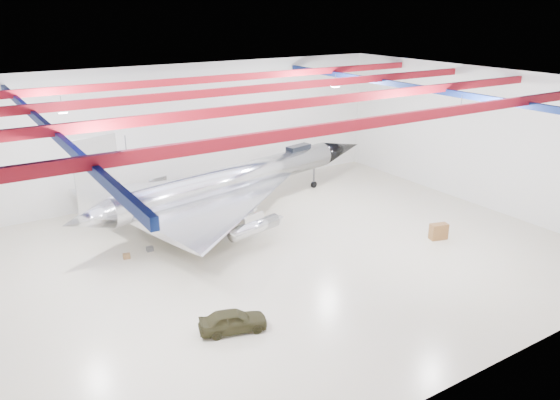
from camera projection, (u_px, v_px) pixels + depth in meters
floor at (265, 259)px, 35.13m from camera, size 40.00×40.00×0.00m
wall_back at (171, 132)px, 45.21m from camera, size 40.00×0.00×40.00m
wall_right at (479, 138)px, 43.39m from camera, size 0.00×30.00×30.00m
ceiling at (263, 86)px, 31.44m from camera, size 40.00×40.00×0.00m
ceiling_structure at (263, 98)px, 31.67m from camera, size 39.50×29.50×1.08m
jet_aircraft at (233, 183)px, 41.78m from camera, size 28.83×19.85×7.95m
jeep at (233, 321)px, 27.18m from camera, size 3.66×2.29×1.16m
desk at (439, 232)px, 37.97m from camera, size 1.35×0.93×1.13m
crate_ply at (127, 256)px, 35.16m from camera, size 0.51×0.44×0.32m
toolbox_red at (162, 232)px, 38.99m from camera, size 0.46×0.40×0.27m
parts_bin at (250, 219)px, 41.21m from camera, size 0.66×0.58×0.39m
crate_small at (150, 249)px, 36.23m from camera, size 0.45×0.36×0.30m
tool_chest at (260, 215)px, 41.94m from camera, size 0.54×0.54×0.39m
oil_barrel at (197, 249)px, 35.99m from camera, size 0.66×0.55×0.43m
spares_box at (251, 204)px, 44.46m from camera, size 0.43×0.43×0.31m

